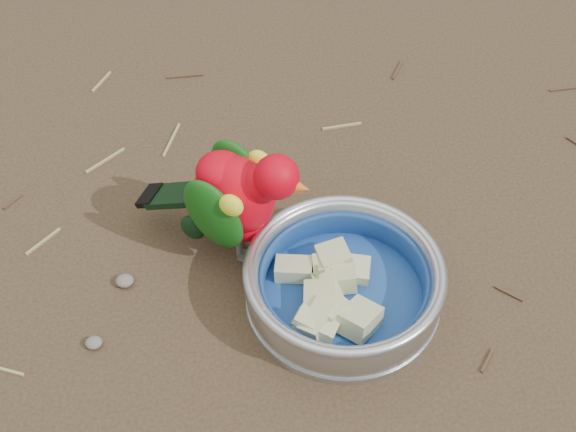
{
  "coord_description": "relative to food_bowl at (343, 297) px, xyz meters",
  "views": [
    {
      "loc": [
        -0.16,
        -0.54,
        0.75
      ],
      "look_at": [
        -0.08,
        0.07,
        0.08
      ],
      "focal_mm": 50.0,
      "sensor_mm": 36.0,
      "label": 1
    }
  ],
  "objects": [
    {
      "name": "lory_parrot",
      "position": [
        -0.11,
        0.09,
        0.07
      ],
      "size": [
        0.22,
        0.18,
        0.16
      ],
      "primitive_type": null,
      "rotation": [
        0.0,
        0.0,
        -2.08
      ],
      "color": "red",
      "rests_on": "ground"
    },
    {
      "name": "ground",
      "position": [
        0.03,
        -0.0,
        -0.01
      ],
      "size": [
        60.0,
        60.0,
        0.0
      ],
      "primitive_type": "plane",
      "color": "#443222"
    },
    {
      "name": "fruit_wedges",
      "position": [
        0.0,
        0.0,
        0.02
      ],
      "size": [
        0.13,
        0.13,
        0.03
      ],
      "primitive_type": null,
      "color": "beige",
      "rests_on": "food_bowl"
    },
    {
      "name": "ground_debris",
      "position": [
        0.07,
        0.07,
        -0.01
      ],
      "size": [
        0.9,
        0.8,
        0.01
      ],
      "primitive_type": null,
      "color": "tan",
      "rests_on": "ground"
    },
    {
      "name": "food_bowl",
      "position": [
        0.0,
        0.0,
        0.0
      ],
      "size": [
        0.22,
        0.22,
        0.02
      ],
      "primitive_type": "cylinder",
      "color": "#B2B2BA",
      "rests_on": "ground"
    },
    {
      "name": "bowl_wall",
      "position": [
        0.0,
        0.0,
        0.03
      ],
      "size": [
        0.22,
        0.22,
        0.04
      ],
      "primitive_type": null,
      "color": "#B2B2BA",
      "rests_on": "food_bowl"
    }
  ]
}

